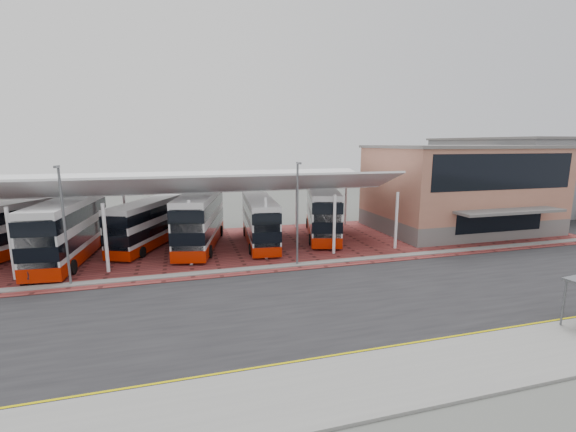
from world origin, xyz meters
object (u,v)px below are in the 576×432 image
pedestrian (30,274)px  bus_1 (69,231)px  bus_2 (147,224)px  terminal (459,188)px  bus_3 (200,220)px  bus_4 (260,222)px  bus_5 (322,212)px

pedestrian → bus_1: bearing=4.9°
bus_2 → terminal: bearing=21.9°
bus_2 → bus_3: 4.83m
bus_1 → bus_2: bus_1 is taller
bus_1 → bus_4: size_ratio=1.14×
bus_2 → pedestrian: bearing=-105.7°
bus_3 → pedestrian: 13.74m
bus_2 → pedestrian: size_ratio=6.21×
bus_4 → bus_5: bearing=17.8°
bus_3 → terminal: bearing=12.7°
bus_1 → bus_5: bus_1 is taller
bus_1 → bus_4: bus_1 is taller
bus_3 → pedestrian: (-11.57, -7.23, -1.62)m
bus_1 → bus_2: bearing=29.5°
bus_5 → pedestrian: size_ratio=7.29×
bus_3 → pedestrian: bearing=-135.1°
bus_3 → bus_4: bus_3 is taller
terminal → pedestrian: (-39.50, -7.12, -3.76)m
bus_4 → bus_5: size_ratio=0.88×
bus_3 → bus_1: bearing=-158.7°
terminal → bus_4: 22.64m
pedestrian → bus_2: bearing=-23.7°
bus_4 → bus_3: bearing=177.9°
bus_1 → bus_2: size_ratio=1.18×
bus_5 → bus_3: bearing=-159.7°
bus_2 → bus_5: size_ratio=0.85×
terminal → pedestrian: size_ratio=11.01×
bus_5 → pedestrian: 25.20m
terminal → bus_3: bearing=179.8°
bus_3 → bus_5: (12.25, 0.82, -0.02)m
bus_4 → pedestrian: bus_4 is taller
terminal → bus_1: size_ratio=1.51×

